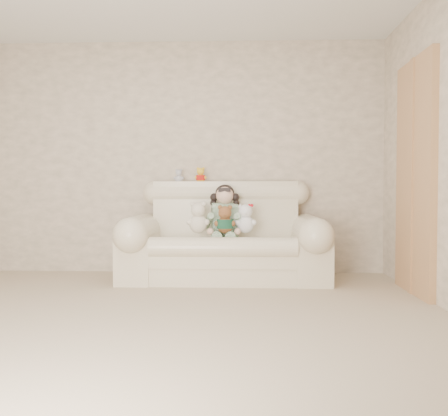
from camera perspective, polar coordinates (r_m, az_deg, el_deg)
floor at (r=3.34m, az=-9.96°, el=-14.12°), size 5.00×5.00×0.00m
wall_back at (r=5.69m, az=-4.72°, el=5.76°), size 4.50×0.00×4.50m
sofa at (r=5.15m, az=0.04°, el=-2.57°), size 2.10×0.95×1.03m
door_panel at (r=4.79m, az=20.97°, el=3.35°), size 0.06×0.90×2.10m
seated_child at (r=5.22m, az=0.08°, el=-0.37°), size 0.41×0.48×0.58m
brown_teddy at (r=4.98m, az=0.11°, el=-0.99°), size 0.25×0.21×0.33m
white_cat at (r=5.05m, az=2.46°, el=-0.85°), size 0.27×0.23×0.35m
cream_teddy at (r=5.03m, az=-2.96°, el=-0.75°), size 0.25×0.19×0.37m
yellow_mini_bear at (r=5.50m, az=-2.69°, el=3.93°), size 0.15×0.12×0.20m
grey_mini_plush at (r=5.52m, az=-5.18°, el=3.80°), size 0.14×0.13×0.18m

